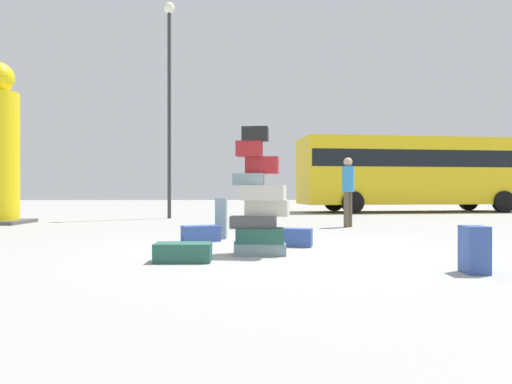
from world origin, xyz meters
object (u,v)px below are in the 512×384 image
suitcase_navy_foreground_near (201,234)px  suitcase_navy_behind_tower (474,250)px  suitcase_navy_upright_blue (295,237)px  suitcase_tower (259,206)px  lamp_post (169,81)px  parked_bus (415,170)px  suitcase_slate_foreground_far (221,218)px  person_bearded_onlooker (348,185)px  suitcase_teal_right_side (183,252)px

suitcase_navy_foreground_near → suitcase_navy_behind_tower: (3.30, -3.26, 0.12)m
suitcase_navy_upright_blue → suitcase_navy_foreground_near: bearing=168.1°
suitcase_tower → suitcase_navy_upright_blue: 1.21m
lamp_post → suitcase_navy_behind_tower: bearing=-63.9°
lamp_post → parked_bus: bearing=25.0°
suitcase_navy_upright_blue → suitcase_slate_foreground_far: bearing=148.9°
suitcase_slate_foreground_far → parked_bus: parked_bus is taller
suitcase_navy_upright_blue → parked_bus: 14.13m
suitcase_navy_behind_tower → lamp_post: (-5.00, 10.22, 4.28)m
suitcase_navy_foreground_near → suitcase_navy_behind_tower: size_ratio=1.26×
suitcase_navy_foreground_near → person_bearded_onlooker: person_bearded_onlooker is taller
suitcase_slate_foreground_far → suitcase_navy_foreground_near: suitcase_slate_foreground_far is taller
suitcase_navy_behind_tower → person_bearded_onlooker: person_bearded_onlooker is taller
suitcase_tower → suitcase_navy_upright_blue: size_ratio=3.25×
lamp_post → suitcase_tower: bearing=-72.7°
parked_bus → person_bearded_onlooker: bearing=-125.9°
suitcase_navy_behind_tower → person_bearded_onlooker: size_ratio=0.30×
suitcase_navy_foreground_near → lamp_post: (-1.70, 6.96, 4.40)m
suitcase_navy_foreground_near → person_bearded_onlooker: 4.69m
suitcase_slate_foreground_far → suitcase_teal_right_side: (-0.33, -2.85, -0.26)m
suitcase_tower → suitcase_navy_foreground_near: bearing=120.2°
suitcase_tower → suitcase_navy_foreground_near: suitcase_tower is taller
suitcase_navy_foreground_near → suitcase_navy_behind_tower: suitcase_navy_behind_tower is taller
parked_bus → lamp_post: lamp_post is taller
parked_bus → lamp_post: (-9.90, -4.61, 2.71)m
person_bearded_onlooker → suitcase_slate_foreground_far: bearing=-11.4°
person_bearded_onlooker → lamp_post: 7.24m
suitcase_slate_foreground_far → parked_bus: 13.67m
parked_bus → suitcase_teal_right_side: bearing=-126.4°
suitcase_teal_right_side → person_bearded_onlooker: size_ratio=0.41×
suitcase_navy_behind_tower → person_bearded_onlooker: (0.06, 6.41, 0.78)m
person_bearded_onlooker → parked_bus: size_ratio=0.17×
suitcase_navy_foreground_near → suitcase_navy_behind_tower: bearing=-64.8°
suitcase_navy_foreground_near → parked_bus: parked_bus is taller
suitcase_teal_right_side → suitcase_navy_foreground_near: bearing=90.7°
suitcase_tower → parked_bus: parked_bus is taller
person_bearded_onlooker → parked_bus: (4.84, 8.43, 0.80)m
suitcase_teal_right_side → lamp_post: size_ratio=0.10×
suitcase_teal_right_side → parked_bus: 16.26m
suitcase_slate_foreground_far → person_bearded_onlooker: size_ratio=0.44×
suitcase_navy_upright_blue → suitcase_slate_foreground_far: 1.81m
suitcase_navy_behind_tower → parked_bus: 15.70m
suitcase_tower → lamp_post: size_ratio=0.26×
suitcase_navy_foreground_near → suitcase_navy_behind_tower: 4.64m
suitcase_navy_behind_tower → person_bearded_onlooker: 6.46m
suitcase_slate_foreground_far → person_bearded_onlooker: person_bearded_onlooker is taller
suitcase_navy_upright_blue → lamp_post: lamp_post is taller
suitcase_navy_upright_blue → lamp_post: size_ratio=0.08×
lamp_post → suitcase_slate_foreground_far: bearing=-72.5°
suitcase_navy_upright_blue → suitcase_navy_foreground_near: size_ratio=0.86×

